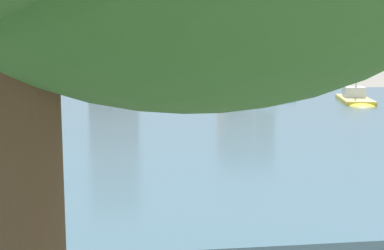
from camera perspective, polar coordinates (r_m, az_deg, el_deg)
The scene contains 6 objects.
harbor_water at distance 30.73m, azimuth -8.35°, elevation 0.79°, with size 83.09×43.09×0.41m, color #476675.
sailboat_teal at distance 44.49m, azimuth 7.11°, elevation 3.45°, with size 4.43×9.72×8.96m.
sailboat_yellow at distance 40.46m, azimuth 17.90°, elevation 2.63°, with size 4.37×8.55×6.51m.
townhouse_tall_gabled at distance 57.39m, azimuth -20.21°, elevation 7.75°, with size 8.70×8.01×8.43m.
townhouse_narrow_midrow at distance 56.68m, azimuth -8.90°, elevation 10.80°, with size 5.27×7.16×13.66m.
townhouse_wide_warehouse at distance 57.48m, azimuth 6.10°, elevation 8.40°, with size 5.58×5.15×8.83m.
Camera 1 is at (0.49, -0.15, 4.05)m, focal length 47.40 mm.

